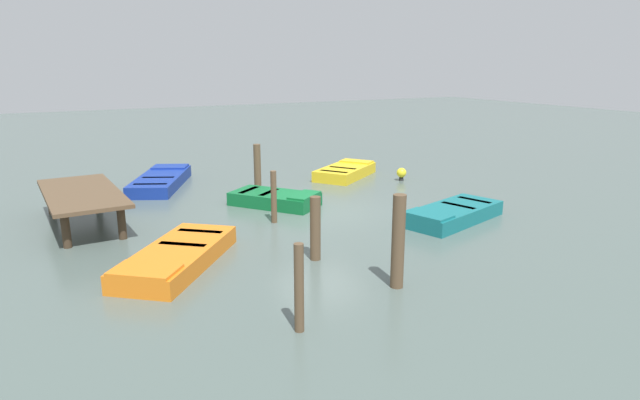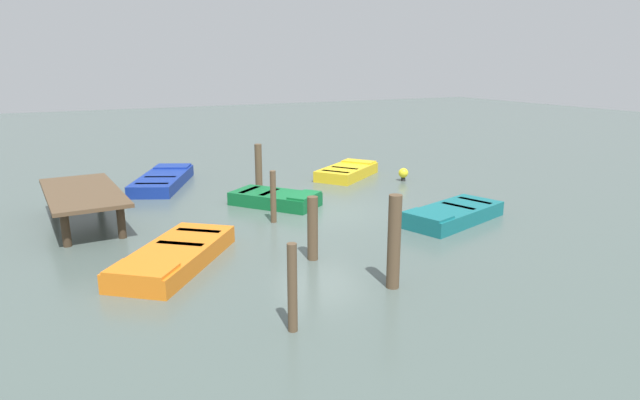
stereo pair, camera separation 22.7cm
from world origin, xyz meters
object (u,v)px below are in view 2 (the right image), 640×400
at_px(mooring_piling_far_right, 259,168).
at_px(dock_segment, 83,195).
at_px(mooring_piling_center, 394,242).
at_px(rowboat_yellow, 347,171).
at_px(rowboat_green, 276,198).
at_px(rowboat_orange, 175,256).
at_px(mooring_piling_near_left, 292,288).
at_px(mooring_piling_mid_right, 313,228).
at_px(rowboat_blue, 163,180).
at_px(mooring_piling_mid_left, 273,197).
at_px(rowboat_teal, 453,214).
at_px(marker_buoy, 403,173).

bearing_deg(mooring_piling_far_right, dock_segment, 103.87).
bearing_deg(mooring_piling_center, rowboat_yellow, -24.74).
bearing_deg(mooring_piling_center, dock_segment, 34.75).
xyz_separation_m(rowboat_green, rowboat_orange, (-3.68, 3.86, -0.00)).
xyz_separation_m(mooring_piling_near_left, mooring_piling_mid_right, (2.81, -1.74, -0.03)).
height_order(rowboat_blue, mooring_piling_mid_right, mooring_piling_mid_right).
height_order(rowboat_blue, mooring_piling_mid_left, mooring_piling_mid_left).
height_order(rowboat_blue, mooring_piling_near_left, mooring_piling_near_left).
xyz_separation_m(dock_segment, rowboat_orange, (-4.16, -1.51, -0.61)).
height_order(rowboat_green, mooring_piling_mid_right, mooring_piling_mid_right).
relative_size(mooring_piling_far_right, mooring_piling_mid_right, 1.13).
bearing_deg(rowboat_teal, mooring_piling_far_right, -75.05).
distance_m(rowboat_blue, mooring_piling_mid_left, 6.24).
bearing_deg(mooring_piling_near_left, dock_segment, 17.96).
xyz_separation_m(dock_segment, rowboat_yellow, (2.17, -9.41, -0.61)).
bearing_deg(mooring_piling_near_left, mooring_piling_center, -73.57).
bearing_deg(mooring_piling_center, rowboat_green, -2.65).
xyz_separation_m(mooring_piling_mid_left, mooring_piling_far_right, (3.49, -0.89, 0.10)).
xyz_separation_m(rowboat_blue, rowboat_orange, (-7.97, 1.30, 0.00)).
height_order(dock_segment, mooring_piling_mid_left, mooring_piling_mid_left).
xyz_separation_m(rowboat_yellow, rowboat_green, (-2.66, 4.04, 0.00)).
bearing_deg(mooring_piling_far_right, mooring_piling_center, 176.89).
distance_m(rowboat_green, marker_buoy, 5.67).
distance_m(rowboat_green, rowboat_orange, 5.33).
bearing_deg(mooring_piling_far_right, rowboat_blue, 47.98).
bearing_deg(rowboat_blue, mooring_piling_center, -143.22).
bearing_deg(mooring_piling_mid_right, dock_segment, 39.82).
bearing_deg(rowboat_teal, rowboat_green, -62.95).
xyz_separation_m(rowboat_blue, rowboat_teal, (-8.11, -6.26, 0.00)).
relative_size(rowboat_orange, mooring_piling_far_right, 2.20).
bearing_deg(rowboat_blue, rowboat_green, -123.88).
bearing_deg(rowboat_yellow, rowboat_orange, -176.49).
bearing_deg(rowboat_blue, mooring_piling_mid_left, -137.55).
bearing_deg(dock_segment, rowboat_blue, -39.96).
relative_size(mooring_piling_mid_left, mooring_piling_center, 0.77).
distance_m(dock_segment, rowboat_green, 5.43).
height_order(rowboat_teal, marker_buoy, marker_buoy).
xyz_separation_m(rowboat_green, mooring_piling_far_right, (1.85, -0.16, 0.60)).
xyz_separation_m(rowboat_blue, mooring_piling_mid_right, (-9.01, -1.52, 0.51)).
relative_size(rowboat_green, marker_buoy, 5.99).
xyz_separation_m(rowboat_blue, mooring_piling_mid_left, (-5.94, -1.83, 0.51)).
distance_m(rowboat_green, mooring_piling_near_left, 8.04).
height_order(rowboat_orange, mooring_piling_far_right, mooring_piling_far_right).
height_order(rowboat_orange, mooring_piling_mid_left, mooring_piling_mid_left).
xyz_separation_m(mooring_piling_far_right, mooring_piling_near_left, (-9.37, 2.93, -0.06)).
xyz_separation_m(rowboat_orange, mooring_piling_near_left, (-3.85, -1.09, 0.54)).
xyz_separation_m(rowboat_orange, mooring_piling_center, (-3.12, -3.55, 0.72)).
height_order(rowboat_orange, mooring_piling_near_left, mooring_piling_near_left).
relative_size(dock_segment, marker_buoy, 9.20).
height_order(dock_segment, rowboat_green, dock_segment).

